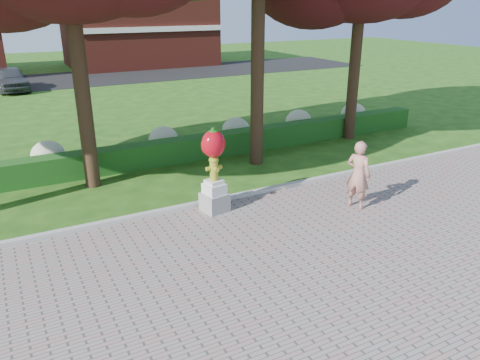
# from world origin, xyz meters

# --- Properties ---
(ground) EXTENTS (100.00, 100.00, 0.00)m
(ground) POSITION_xyz_m (0.00, 0.00, 0.00)
(ground) COLOR #204812
(ground) RESTS_ON ground
(curb) EXTENTS (40.00, 0.18, 0.15)m
(curb) POSITION_xyz_m (0.00, 3.00, 0.07)
(curb) COLOR #ADADA5
(curb) RESTS_ON ground
(lawn_hedge) EXTENTS (24.00, 0.70, 0.80)m
(lawn_hedge) POSITION_xyz_m (0.00, 7.00, 0.40)
(lawn_hedge) COLOR #1E4915
(lawn_hedge) RESTS_ON ground
(hydrangea_row) EXTENTS (20.10, 1.10, 0.99)m
(hydrangea_row) POSITION_xyz_m (0.57, 8.00, 0.55)
(hydrangea_row) COLOR #BBC194
(hydrangea_row) RESTS_ON ground
(street) EXTENTS (50.00, 8.00, 0.02)m
(street) POSITION_xyz_m (0.00, 28.00, 0.01)
(street) COLOR black
(street) RESTS_ON ground
(building_right) EXTENTS (12.00, 8.00, 6.40)m
(building_right) POSITION_xyz_m (8.00, 34.00, 3.20)
(building_right) COLOR maroon
(building_right) RESTS_ON ground
(hydrant_sculpture) EXTENTS (0.72, 0.72, 2.29)m
(hydrant_sculpture) POSITION_xyz_m (0.49, 2.50, 1.25)
(hydrant_sculpture) COLOR gray
(hydrant_sculpture) RESTS_ON walkway
(woman) EXTENTS (0.68, 0.80, 1.87)m
(woman) POSITION_xyz_m (4.00, 0.91, 0.98)
(woman) COLOR tan
(woman) RESTS_ON walkway
(parked_car) EXTENTS (2.07, 4.44, 1.47)m
(parked_car) POSITION_xyz_m (-3.09, 25.00, 0.76)
(parked_car) COLOR #3D4044
(parked_car) RESTS_ON street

